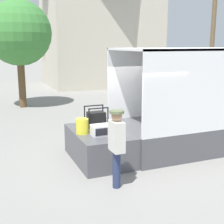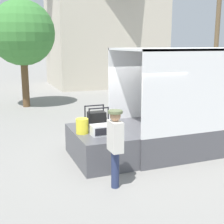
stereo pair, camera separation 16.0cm
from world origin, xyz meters
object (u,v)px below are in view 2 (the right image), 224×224
at_px(microwave, 101,130).
at_px(worker_person, 115,141).
at_px(box_truck, 221,114).
at_px(utility_pole, 218,18).
at_px(orange_bucket, 82,126).
at_px(portable_generator, 97,119).
at_px(street_tree, 22,33).

distance_m(microwave, worker_person, 1.38).
bearing_deg(box_truck, microwave, -174.53).
distance_m(box_truck, microwave, 4.28).
relative_size(box_truck, utility_pole, 0.64).
relative_size(orange_bucket, utility_pole, 0.04).
relative_size(orange_bucket, worker_person, 0.23).
distance_m(portable_generator, worker_person, 2.27).
bearing_deg(worker_person, street_tree, 94.75).
relative_size(box_truck, portable_generator, 9.73).
relative_size(box_truck, microwave, 11.49).
bearing_deg(orange_bucket, box_truck, 0.82).
relative_size(orange_bucket, street_tree, 0.08).
bearing_deg(portable_generator, street_tree, 98.33).
height_order(orange_bucket, street_tree, street_tree).
bearing_deg(worker_person, portable_generator, 81.77).
distance_m(portable_generator, orange_bucket, 0.80).
xyz_separation_m(box_truck, utility_pole, (6.23, 8.13, 3.75)).
distance_m(box_truck, street_tree, 10.40).
bearing_deg(orange_bucket, worker_person, -80.89).
height_order(box_truck, portable_generator, box_truck).
relative_size(portable_generator, worker_person, 0.34).
xyz_separation_m(orange_bucket, street_tree, (-0.58, 8.62, 2.66)).
distance_m(microwave, utility_pole, 14.03).
bearing_deg(utility_pole, portable_generator, -143.36).
height_order(box_truck, utility_pole, utility_pole).
xyz_separation_m(box_truck, worker_person, (-4.40, -1.77, 0.14)).
relative_size(box_truck, orange_bucket, 14.48).
xyz_separation_m(microwave, utility_pole, (10.49, 8.54, 3.74)).
bearing_deg(box_truck, portable_generator, 173.44).
height_order(worker_person, utility_pole, utility_pole).
distance_m(worker_person, street_tree, 10.68).
distance_m(portable_generator, street_tree, 8.58).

